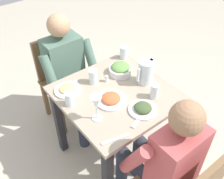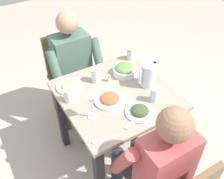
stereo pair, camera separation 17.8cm
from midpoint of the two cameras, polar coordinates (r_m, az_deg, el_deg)
name	(u,v)px [view 2 (the right image)]	position (r m, az deg, el deg)	size (l,w,h in m)	color
ground_plane	(115,153)	(2.48, 2.86, -14.03)	(8.00, 8.00, 0.00)	#B7AD99
dining_table	(116,107)	(2.02, 3.43, -4.07)	(0.80, 0.80, 0.75)	gray
chair_near	(69,72)	(2.58, -7.50, 3.79)	(0.40, 0.40, 0.87)	brown
diner_near	(77,71)	(2.34, -5.69, 4.07)	(0.48, 0.53, 1.16)	#4C6B5B
diner_far	(154,161)	(1.70, 12.36, -15.42)	(0.48, 0.53, 1.16)	#B24C4C
water_pitcher	(148,75)	(1.96, 10.65, 3.14)	(0.16, 0.12, 0.19)	silver
salad_bowl	(124,70)	(2.08, 5.23, 4.23)	(0.18, 0.18, 0.09)	white
plate_rice_curry	(110,99)	(1.84, 2.25, -2.19)	(0.22, 0.22, 0.05)	white
plate_fries	(69,86)	(1.97, -6.86, 0.73)	(0.20, 0.20, 0.04)	white
plate_dolmas	(140,111)	(1.77, 9.04, -4.88)	(0.20, 0.20, 0.06)	white
water_glass_far_left	(96,75)	(1.99, -1.08, 3.08)	(0.07, 0.07, 0.11)	silver
water_glass_center	(131,54)	(2.26, 6.49, 7.83)	(0.07, 0.07, 0.11)	silver
water_glass_near_left	(154,95)	(1.86, 12.09, -1.25)	(0.06, 0.06, 0.11)	silver
water_glass_far_right	(68,95)	(1.83, -6.87, -1.40)	(0.06, 0.06, 0.11)	silver
wine_glass	(92,102)	(1.64, -1.39, -2.81)	(0.08, 0.08, 0.20)	silver
salt_shaker	(109,78)	(2.01, 1.89, 2.41)	(0.03, 0.03, 0.05)	white
fork_near	(72,83)	(2.01, -6.36, 1.31)	(0.17, 0.03, 0.01)	silver
knife_near	(107,139)	(1.61, 2.05, -11.10)	(0.18, 0.02, 0.01)	silver
fork_far	(134,122)	(1.72, 7.85, -7.21)	(0.17, 0.03, 0.01)	silver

